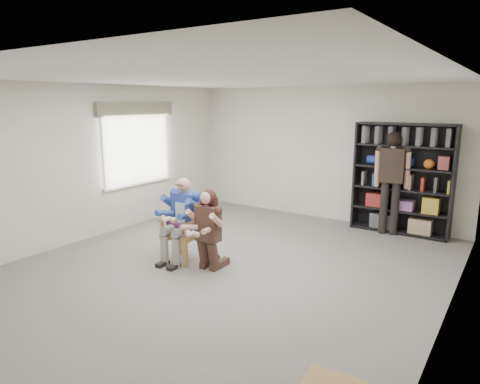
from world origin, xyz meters
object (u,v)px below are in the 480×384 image
Objects in this scene: seated_man at (183,220)px; bookshelf at (402,179)px; kneeling_woman at (207,231)px; armchair at (183,229)px; standing_man at (391,184)px.

seated_man is 4.25m from bookshelf.
kneeling_woman is 4.05m from bookshelf.
bookshelf is at bearing 52.58° from armchair.
seated_man is at bearing 178.51° from armchair.
standing_man is at bearing -127.13° from bookshelf.
standing_man reaches higher than armchair.
kneeling_woman is 3.80m from standing_man.
standing_man is at bearing 52.65° from seated_man.
armchair is 0.60m from kneeling_woman.
bookshelf is 0.26m from standing_man.
standing_man is (2.34, 3.23, 0.30)m from seated_man.
kneeling_woman reaches higher than armchair.
standing_man reaches higher than kneeling_woman.
seated_man is at bearing 166.82° from kneeling_woman.
seated_man is at bearing -125.93° from bookshelf.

